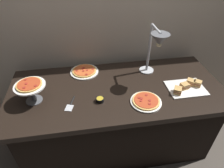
{
  "coord_description": "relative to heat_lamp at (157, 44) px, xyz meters",
  "views": [
    {
      "loc": [
        -0.25,
        -1.32,
        1.84
      ],
      "look_at": [
        -0.04,
        0.0,
        0.81
      ],
      "focal_mm": 31.14,
      "sensor_mm": 36.0,
      "label": 1
    }
  ],
  "objects": [
    {
      "name": "heat_lamp",
      "position": [
        0.0,
        0.0,
        0.0
      ],
      "size": [
        0.15,
        0.34,
        0.48
      ],
      "color": "#B7BABF",
      "rests_on": "buffet_table"
    },
    {
      "name": "sandwich_platter",
      "position": [
        0.26,
        -0.17,
        -0.35
      ],
      "size": [
        0.32,
        0.25,
        0.06
      ],
      "color": "white",
      "rests_on": "buffet_table"
    },
    {
      "name": "back_wall",
      "position": [
        -0.34,
        0.44,
        0.07
      ],
      "size": [
        4.4,
        0.04,
        2.4
      ],
      "primitive_type": "cube",
      "color": "#B7A893",
      "rests_on": "ground_plane"
    },
    {
      "name": "sauce_cup_near",
      "position": [
        -0.51,
        -0.21,
        -0.36
      ],
      "size": [
        0.07,
        0.07,
        0.03
      ],
      "color": "black",
      "rests_on": "buffet_table"
    },
    {
      "name": "pizza_plate_center",
      "position": [
        -0.61,
        0.23,
        -0.36
      ],
      "size": [
        0.28,
        0.28,
        0.03
      ],
      "color": "white",
      "rests_on": "buffet_table"
    },
    {
      "name": "pizza_plate_raised_stand",
      "position": [
        -1.04,
        -0.12,
        -0.23
      ],
      "size": [
        0.24,
        0.24,
        0.18
      ],
      "color": "#595B60",
      "rests_on": "buffet_table"
    },
    {
      "name": "pizza_plate_front",
      "position": [
        -0.14,
        -0.28,
        -0.36
      ],
      "size": [
        0.25,
        0.25,
        0.03
      ],
      "color": "white",
      "rests_on": "buffet_table"
    },
    {
      "name": "ground_plane",
      "position": [
        -0.34,
        -0.06,
        -1.13
      ],
      "size": [
        8.0,
        8.0,
        0.0
      ],
      "primitive_type": "plane",
      "color": "#4C443D"
    },
    {
      "name": "serving_spatula",
      "position": [
        -0.74,
        -0.21,
        -0.37
      ],
      "size": [
        0.08,
        0.17,
        0.01
      ],
      "color": "#B7BABF",
      "rests_on": "buffet_table"
    },
    {
      "name": "buffet_table",
      "position": [
        -0.34,
        -0.06,
        -0.75
      ],
      "size": [
        1.9,
        0.84,
        0.76
      ],
      "color": "black",
      "rests_on": "ground_plane"
    }
  ]
}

